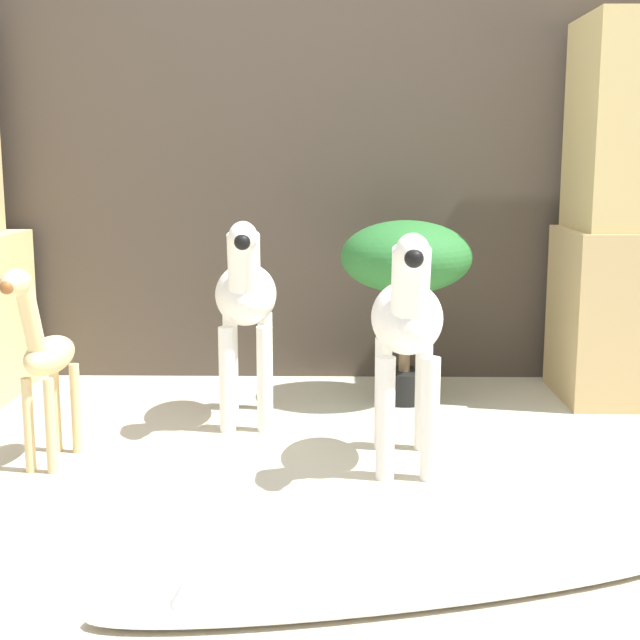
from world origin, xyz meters
TOP-DOWN VIEW (x-y plane):
  - ground_plane at (0.00, 0.00)m, footprint 14.00×14.00m
  - wall_back at (0.00, 1.50)m, footprint 6.40×0.08m
  - zebra_right at (0.36, 0.43)m, footprint 0.20×0.48m
  - zebra_left at (-0.11, 0.85)m, footprint 0.22×0.48m
  - giraffe_figurine at (-0.62, 0.43)m, footprint 0.13×0.37m
  - potted_palm_front at (0.41, 1.11)m, footprint 0.45×0.45m
  - surfboard at (0.30, -0.29)m, footprint 1.24×0.50m

SIDE VIEW (x-z plane):
  - ground_plane at x=0.00m, z-range 0.00..0.00m
  - surfboard at x=0.30m, z-range -0.02..0.06m
  - giraffe_figurine at x=-0.62m, z-range 0.03..0.60m
  - zebra_right at x=0.36m, z-range 0.07..0.72m
  - zebra_left at x=-0.11m, z-range 0.07..0.72m
  - potted_palm_front at x=0.41m, z-range 0.16..0.79m
  - wall_back at x=0.00m, z-range 0.00..2.20m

